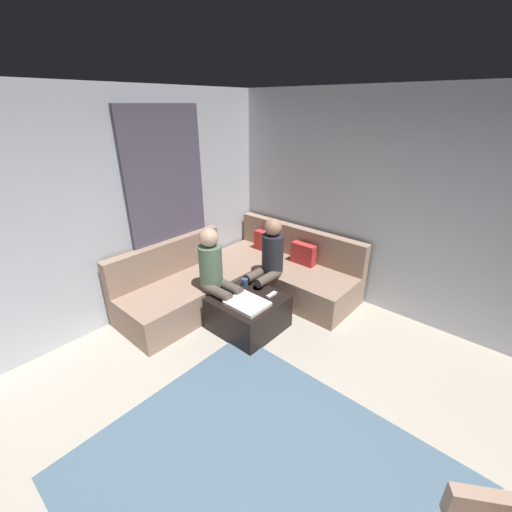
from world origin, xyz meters
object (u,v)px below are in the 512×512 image
Objects in this scene: person_on_couch_back at (268,261)px; person_on_couch_side at (216,273)px; sectional_couch at (244,279)px; coffee_mug at (245,282)px; ottoman at (248,312)px; game_remote at (272,295)px.

person_on_couch_back and person_on_couch_side have the same top height.
sectional_couch is 26.84× the size of coffee_mug.
sectional_couch is at bearing 137.74° from ottoman.
coffee_mug is at bearing -44.18° from sectional_couch.
ottoman is 5.07× the size of game_remote.
person_on_couch_back is (0.39, 0.06, 0.38)m from sectional_couch.
coffee_mug is at bearing -174.29° from game_remote.
ottoman is at bearing -129.29° from game_remote.
ottoman is at bearing -42.26° from sectional_couch.
ottoman is 0.63× the size of person_on_couch_back.
person_on_couch_side is (-0.39, -0.13, 0.45)m from ottoman.
ottoman is 8.00× the size of coffee_mug.
sectional_couch is 0.74m from person_on_couch_side.
person_on_couch_back reaches higher than sectional_couch.
person_on_couch_side is at bearing -118.58° from coffee_mug.
person_on_couch_back is (-0.15, 0.54, 0.45)m from ottoman.
coffee_mug is at bearing 79.23° from person_on_couch_back.
ottoman is 0.63× the size of person_on_couch_side.
ottoman is 0.72m from person_on_couch_back.
sectional_couch is at bearing 135.82° from coffee_mug.
sectional_couch is at bearing -166.54° from person_on_couch_side.
coffee_mug is at bearing 151.42° from person_on_couch_side.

